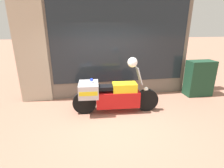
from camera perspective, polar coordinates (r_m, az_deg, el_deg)
ground_plane at (r=4.74m, az=2.01°, el=-12.16°), size 60.00×60.00×0.00m
shop_building at (r=6.01m, az=-5.79°, el=13.60°), size 5.76×0.55×3.79m
window_display at (r=6.44m, az=1.97°, el=0.95°), size 4.35×0.30×1.93m
paramedic_motorcycle at (r=4.98m, az=-0.58°, el=-3.59°), size 2.49×0.71×1.33m
utility_cabinet at (r=6.95m, az=26.59°, el=1.70°), size 0.92×0.49×1.26m
white_helmet at (r=4.80m, az=6.70°, el=7.04°), size 0.27×0.27×0.27m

